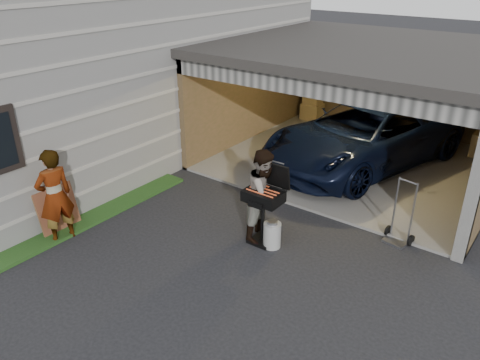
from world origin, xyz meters
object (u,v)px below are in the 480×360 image
object	(u,v)px
propane_tank	(272,235)
plywood_panel	(58,210)
man	(265,195)
hand_truck	(399,230)
minivan	(363,138)
woman	(55,196)
bbq_grill	(264,198)

from	to	relation	value
propane_tank	plywood_panel	size ratio (longest dim) A/B	0.54
propane_tank	plywood_panel	world-z (taller)	plywood_panel
man	hand_truck	distance (m)	2.52
man	plywood_panel	size ratio (longest dim) A/B	1.95
minivan	man	distance (m)	4.09
woman	hand_truck	distance (m)	6.17
bbq_grill	propane_tank	bearing A→B (deg)	-15.13
bbq_grill	hand_truck	bearing A→B (deg)	36.33
plywood_panel	hand_truck	xyz separation A→B (m)	(5.27, 3.44, -0.20)
propane_tank	woman	bearing A→B (deg)	-146.89
woman	minivan	bearing A→B (deg)	162.10
minivan	propane_tank	world-z (taller)	minivan
propane_tank	hand_truck	world-z (taller)	hand_truck
bbq_grill	plywood_panel	world-z (taller)	bbq_grill
minivan	plywood_panel	world-z (taller)	minivan
minivan	propane_tank	xyz separation A→B (m)	(0.21, -4.30, -0.51)
minivan	propane_tank	distance (m)	4.34
minivan	hand_truck	world-z (taller)	minivan
plywood_panel	minivan	bearing A→B (deg)	61.99
hand_truck	plywood_panel	bearing A→B (deg)	-136.85
bbq_grill	plywood_panel	distance (m)	3.88
man	minivan	bearing A→B (deg)	-8.64
man	woman	bearing A→B (deg)	121.50
plywood_panel	propane_tank	bearing A→B (deg)	28.75
woman	hand_truck	xyz separation A→B (m)	(4.97, 3.61, -0.65)
woman	propane_tank	bearing A→B (deg)	130.43
propane_tank	hand_truck	distance (m)	2.30
hand_truck	man	bearing A→B (deg)	-137.87
minivan	bbq_grill	distance (m)	4.24
woman	man	xyz separation A→B (m)	(2.90, 2.31, -0.03)
bbq_grill	plywood_panel	size ratio (longest dim) A/B	1.68
minivan	propane_tank	size ratio (longest dim) A/B	11.44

